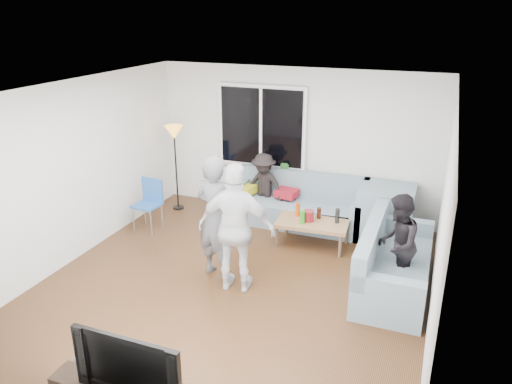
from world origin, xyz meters
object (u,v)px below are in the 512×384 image
at_px(side_chair, 147,206).
at_px(floor_lamp, 176,168).
at_px(sofa_back_section, 297,200).
at_px(television, 134,360).
at_px(coffee_table, 312,233).
at_px(player_right, 237,229).
at_px(sofa_right_section, 396,258).
at_px(spectator_right, 397,244).
at_px(player_left, 216,218).
at_px(spectator_back, 263,186).

relative_size(side_chair, floor_lamp, 0.55).
bearing_deg(sofa_back_section, floor_lamp, -176.48).
xyz_separation_m(floor_lamp, television, (2.24, -4.63, -0.05)).
relative_size(coffee_table, player_right, 0.63).
bearing_deg(sofa_right_section, television, 150.62).
xyz_separation_m(player_right, television, (0.11, -2.47, -0.13)).
relative_size(side_chair, spectator_right, 0.64).
bearing_deg(player_right, sofa_right_section, -165.22).
bearing_deg(sofa_right_section, side_chair, 84.69).
relative_size(sofa_back_section, player_left, 1.32).
relative_size(player_right, spectator_right, 1.29).
bearing_deg(coffee_table, spectator_right, -33.65).
bearing_deg(player_right, spectator_back, -85.14).
distance_m(floor_lamp, player_right, 3.04).
xyz_separation_m(side_chair, player_left, (1.74, -0.94, 0.44)).
distance_m(player_right, television, 2.47).
height_order(floor_lamp, player_right, player_right).
distance_m(sofa_right_section, television, 3.74).
relative_size(sofa_right_section, coffee_table, 1.82).
bearing_deg(sofa_back_section, player_right, -93.30).
bearing_deg(spectator_right, sofa_back_section, -130.74).
height_order(sofa_right_section, spectator_back, spectator_back).
bearing_deg(player_right, side_chair, -35.79).
height_order(coffee_table, player_right, player_right).
xyz_separation_m(sofa_right_section, spectator_back, (-2.44, 1.55, 0.17)).
xyz_separation_m(sofa_back_section, floor_lamp, (-2.26, -0.14, 0.36)).
bearing_deg(floor_lamp, television, -64.17).
bearing_deg(sofa_back_section, coffee_table, -56.88).
height_order(coffee_table, spectator_right, spectator_right).
relative_size(sofa_right_section, player_left, 1.15).
relative_size(sofa_back_section, sofa_right_section, 1.15).
bearing_deg(floor_lamp, sofa_back_section, 3.52).
distance_m(side_chair, floor_lamp, 1.06).
bearing_deg(side_chair, floor_lamp, 94.46).
height_order(sofa_back_section, coffee_table, sofa_back_section).
distance_m(sofa_right_section, coffee_table, 1.60).
bearing_deg(spectator_back, television, -72.82).
distance_m(sofa_right_section, floor_lamp, 4.31).
bearing_deg(spectator_right, coffee_table, -122.87).
bearing_deg(sofa_right_section, player_right, 111.95).
xyz_separation_m(sofa_back_section, spectator_right, (1.81, -1.60, 0.25)).
height_order(floor_lamp, television, floor_lamp).
bearing_deg(spectator_back, sofa_back_section, 7.21).
xyz_separation_m(coffee_table, side_chair, (-2.72, -0.44, 0.23)).
bearing_deg(sofa_back_section, spectator_back, 177.28).
relative_size(sofa_back_section, floor_lamp, 1.47).
relative_size(sofa_back_section, spectator_back, 1.94).
bearing_deg(floor_lamp, sofa_right_section, -18.76).
distance_m(sofa_right_section, player_left, 2.44).
relative_size(spectator_right, television, 1.32).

